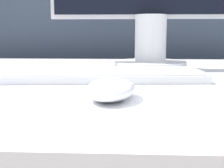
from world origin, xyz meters
The scene contains 3 objects.
partition_panel centered at (0.00, 0.61, 0.63)m, with size 5.00×0.03×1.25m.
computer_mouse_near centered at (-0.05, -0.26, 0.72)m, with size 0.09×0.13×0.03m.
keyboard centered at (-0.09, -0.07, 0.72)m, with size 0.45×0.15×0.02m.
Camera 1 is at (-0.03, -0.73, 0.81)m, focal length 50.00 mm.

